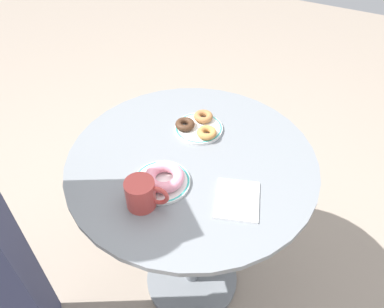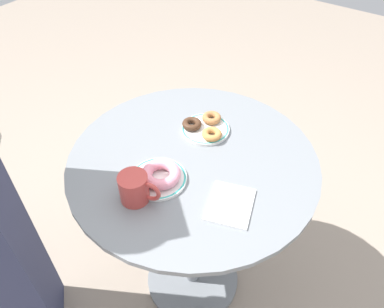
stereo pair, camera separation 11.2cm
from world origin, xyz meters
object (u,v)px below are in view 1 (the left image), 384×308
Objects in this scene: plate_left at (162,182)px; paper_napkin at (237,200)px; donut_pink_frosted at (164,177)px; donut_old_fashioned at (206,132)px; plate_right at (199,128)px; cafe_table at (192,205)px; donut_chocolate at (185,124)px; coffee_mug at (142,194)px; donut_cinnamon at (203,116)px.

plate_left is 1.17× the size of paper_napkin.
donut_pink_frosted reaches higher than donut_old_fashioned.
plate_left is 1.03× the size of plate_right.
donut_chocolate reaches higher than cafe_table.
donut_pink_frosted is 1.77× the size of donut_chocolate.
donut_pink_frosted is 0.81× the size of paper_napkin.
paper_napkin is (0.04, -0.21, -0.03)m from donut_pink_frosted.
coffee_mug reaches higher than plate_left.
paper_napkin is at bearing -136.03° from donut_old_fashioned.
plate_right is 0.27m from donut_pink_frosted.
donut_old_fashioned is at bearing 2.13° from cafe_table.
plate_right is 2.48× the size of donut_old_fashioned.
donut_old_fashioned is at bearing -94.20° from donut_chocolate.
plate_right is at bearing 0.97° from coffee_mug.
paper_napkin is at bearing -60.12° from coffee_mug.
donut_chocolate is 0.35m from coffee_mug.
donut_cinnamon is (0.32, 0.02, 0.02)m from plate_left.
plate_right is 0.05m from donut_old_fashioned.
donut_old_fashioned reaches higher than plate_left.
plate_right is at bearing -173.79° from donut_cinnamon.
donut_old_fashioned is 0.34m from coffee_mug.
coffee_mug reaches higher than donut_pink_frosted.
donut_chocolate reaches higher than plate_left.
donut_cinnamon reaches higher than paper_napkin.
donut_cinnamon is at bearing 1.57° from coffee_mug.
cafe_table is at bearing -177.87° from donut_old_fashioned.
donut_chocolate is at bearing 52.88° from paper_napkin.
donut_cinnamon is (0.31, 0.03, -0.01)m from donut_pink_frosted.
donut_cinnamon is at bearing 6.21° from plate_right.
plate_left reaches higher than cafe_table.
donut_old_fashioned is (-0.03, -0.04, 0.02)m from plate_right.
paper_napkin is (-0.28, -0.24, -0.02)m from donut_cinnamon.
cafe_table is at bearing -9.13° from coffee_mug.
plate_left is at bearing 100.24° from paper_napkin.
donut_pink_frosted is at bearing -73.39° from plate_left.
plate_right is 0.33m from paper_napkin.
donut_chocolate reaches higher than paper_napkin.
donut_old_fashioned is (-0.07, -0.04, 0.00)m from donut_cinnamon.
plate_left is 0.25m from donut_old_fashioned.
coffee_mug is (-0.36, -0.01, 0.04)m from plate_right.
donut_pink_frosted is 1.77× the size of donut_cinnamon.
coffee_mug is (-0.34, 0.03, 0.02)m from donut_old_fashioned.
donut_cinnamon is 1.00× the size of donut_old_fashioned.
donut_old_fashioned reaches higher than cafe_table.
plate_right is at bearing -63.96° from donut_chocolate.
paper_napkin is 1.19× the size of coffee_mug.
plate_right is at bearing 4.47° from donut_pink_frosted.
cafe_table is at bearing -9.26° from donut_pink_frosted.
donut_pink_frosted reaches higher than cafe_table.
cafe_table is 4.67× the size of plate_left.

